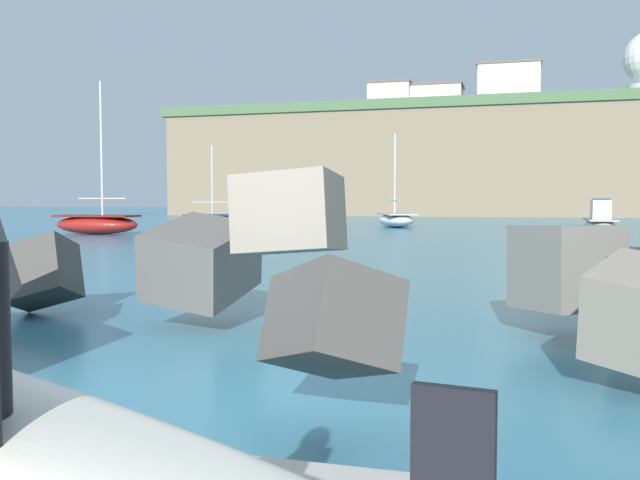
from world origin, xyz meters
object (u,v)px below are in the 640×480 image
(station_building_east, at_px, (391,101))
(mooring_buoy_inner, at_px, (272,238))
(boat_near_right, at_px, (396,219))
(station_building_west, at_px, (437,102))
(boat_mid_left, at_px, (600,221))
(boat_near_left, at_px, (97,223))
(station_building_central, at_px, (509,86))
(boat_mid_centre, at_px, (217,219))

(station_building_east, bearing_deg, mooring_buoy_inner, -84.32)
(boat_near_right, distance_m, station_building_west, 57.06)
(boat_near_right, xyz_separation_m, boat_mid_left, (12.76, -3.43, 0.06))
(boat_near_right, height_order, mooring_buoy_inner, boat_near_right)
(boat_mid_left, bearing_deg, boat_near_left, -157.43)
(station_building_west, bearing_deg, station_building_central, -38.51)
(station_building_central, relative_size, station_building_east, 1.30)
(mooring_buoy_inner, distance_m, station_building_central, 68.57)
(boat_near_right, xyz_separation_m, mooring_buoy_inner, (-2.24, -19.16, -0.31))
(boat_mid_centre, height_order, mooring_buoy_inner, boat_mid_centre)
(boat_near_left, xyz_separation_m, station_building_east, (4.54, 67.48, 16.08))
(boat_near_right, bearing_deg, boat_mid_centre, 178.61)
(boat_mid_left, xyz_separation_m, station_building_west, (-15.60, 58.14, 15.91))
(mooring_buoy_inner, xyz_separation_m, station_building_east, (-7.18, 72.10, 16.46))
(boat_mid_left, height_order, station_building_east, station_building_east)
(boat_near_right, bearing_deg, station_building_west, 92.97)
(boat_near_right, distance_m, station_building_east, 56.14)
(boat_near_right, height_order, station_building_west, station_building_west)
(boat_near_left, height_order, station_building_central, station_building_central)
(boat_near_left, relative_size, boat_mid_left, 1.29)
(boat_mid_left, distance_m, mooring_buoy_inner, 21.74)
(boat_near_right, height_order, station_building_central, station_building_central)
(boat_near_right, bearing_deg, boat_mid_left, -15.04)
(boat_near_right, relative_size, station_building_west, 0.85)
(boat_mid_centre, xyz_separation_m, station_building_central, (20.88, 46.31, 16.53))
(boat_near_right, relative_size, boat_mid_left, 1.02)
(boat_mid_left, bearing_deg, boat_near_right, 164.96)
(boat_mid_left, relative_size, station_building_central, 0.77)
(station_building_central, distance_m, station_building_east, 17.86)
(station_building_central, bearing_deg, boat_mid_left, -83.77)
(mooring_buoy_inner, distance_m, station_building_east, 74.30)
(boat_near_right, xyz_separation_m, boat_mid_centre, (-13.58, 0.33, -0.06))
(station_building_east, bearing_deg, station_building_west, 15.04)
(boat_mid_left, distance_m, station_building_central, 52.97)
(boat_near_left, height_order, boat_mid_left, boat_near_left)
(boat_near_left, height_order, station_building_west, station_building_west)
(boat_near_right, bearing_deg, station_building_central, 81.11)
(mooring_buoy_inner, bearing_deg, boat_near_left, 158.50)
(boat_near_left, bearing_deg, boat_mid_left, 22.57)
(boat_near_left, bearing_deg, boat_mid_centre, 88.53)
(station_building_west, distance_m, station_building_central, 12.97)
(boat_mid_centre, bearing_deg, mooring_buoy_inner, -59.80)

